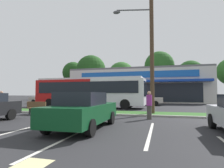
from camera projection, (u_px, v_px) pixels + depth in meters
The scene contains 19 objects.
grass_median at pixel (104, 112), 14.41m from camera, with size 56.00×2.20×0.12m, color #2D5B23.
curb_lip at pixel (99, 114), 13.23m from camera, with size 56.00×0.24×0.12m, color #99968C.
parking_stripe_1 at pixel (27, 128), 8.24m from camera, with size 0.12×4.80×0.01m, color silver.
parking_stripe_2 at pixel (66, 139), 6.29m from camera, with size 0.12×4.80×0.01m, color silver.
parking_stripe_3 at pixel (150, 133), 7.25m from camera, with size 0.12×4.80×0.01m, color silver.
storefront_building at pixel (140, 86), 35.39m from camera, with size 23.86×12.73×5.96m.
tree_far_left at pixel (73, 73), 51.22m from camera, with size 5.94×5.94×10.35m.
tree_left at pixel (91, 70), 45.60m from camera, with size 7.23×7.23×11.05m.
tree_mid_left at pixel (121, 75), 45.95m from camera, with size 6.60×6.60×9.46m.
tree_mid at pixel (159, 66), 43.92m from camera, with size 7.04×7.04×11.62m.
tree_mid_right at pixel (191, 73), 40.01m from camera, with size 5.68×5.68×8.76m.
utility_pole at pixel (150, 36), 13.61m from camera, with size 3.14×2.38×10.85m.
city_bus at pixel (90, 92), 20.23m from camera, with size 12.22×2.89×3.25m.
bus_stop_bench at pixel (37, 108), 13.63m from camera, with size 1.60×0.45×0.95m.
car_1 at pixel (144, 100), 24.21m from camera, with size 4.76×1.91×1.41m.
car_3 at pixel (83, 110), 8.15m from camera, with size 2.01×4.58×1.60m.
car_5 at pixel (45, 99), 28.13m from camera, with size 4.57×1.87×1.42m.
pedestrian_near_bench at pixel (149, 105), 11.06m from camera, with size 0.34×0.34×1.69m.
pedestrian_by_pole at pixel (1, 102), 14.75m from camera, with size 0.35×0.35×1.75m.
Camera 1 is at (4.34, 0.14, 1.55)m, focal length 29.47 mm.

